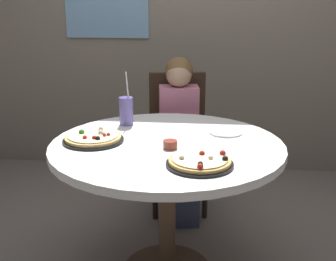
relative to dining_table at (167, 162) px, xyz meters
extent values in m
cylinder|color=white|center=(0.00, 0.00, 0.08)|extent=(1.18, 1.18, 0.04)
cylinder|color=#4C3826|center=(0.00, 0.00, -0.28)|extent=(0.09, 0.09, 0.69)
cube|color=#382619|center=(0.00, 0.78, -0.22)|extent=(0.46, 0.46, 0.04)
cube|color=#382619|center=(-0.03, 0.96, 0.04)|extent=(0.40, 0.10, 0.52)
cylinder|color=#382619|center=(-0.14, 0.59, -0.44)|extent=(0.04, 0.04, 0.41)
cylinder|color=#382619|center=(0.19, 0.64, -0.44)|extent=(0.04, 0.04, 0.41)
cylinder|color=#382619|center=(-0.19, 0.93, -0.44)|extent=(0.04, 0.04, 0.41)
cylinder|color=#382619|center=(0.14, 0.98, -0.44)|extent=(0.04, 0.04, 0.41)
cube|color=#3F4766|center=(0.02, 0.62, -0.42)|extent=(0.28, 0.35, 0.45)
cube|color=#CC728C|center=(0.00, 0.76, 0.02)|extent=(0.28, 0.20, 0.44)
sphere|color=tan|center=(0.00, 0.76, 0.32)|extent=(0.17, 0.17, 0.17)
sphere|color=brown|center=(0.00, 0.78, 0.34)|extent=(0.18, 0.18, 0.18)
cylinder|color=black|center=(0.17, -0.29, 0.11)|extent=(0.30, 0.30, 0.01)
cylinder|color=tan|center=(0.17, -0.29, 0.12)|extent=(0.27, 0.27, 0.02)
cylinder|color=beige|center=(0.17, -0.29, 0.13)|extent=(0.24, 0.24, 0.01)
sphere|color=black|center=(0.28, -0.30, 0.14)|extent=(0.03, 0.03, 0.03)
sphere|color=#B2231E|center=(0.27, -0.24, 0.14)|extent=(0.03, 0.03, 0.03)
sphere|color=beige|center=(0.22, -0.30, 0.14)|extent=(0.02, 0.02, 0.02)
sphere|color=#B2231E|center=(0.18, -0.41, 0.14)|extent=(0.03, 0.03, 0.03)
sphere|color=black|center=(0.18, -0.37, 0.14)|extent=(0.02, 0.02, 0.02)
sphere|color=beige|center=(0.10, -0.31, 0.14)|extent=(0.02, 0.02, 0.02)
sphere|color=#B2231E|center=(0.18, -0.25, 0.14)|extent=(0.03, 0.03, 0.03)
cylinder|color=black|center=(-0.38, -0.02, 0.11)|extent=(0.31, 0.31, 0.01)
cylinder|color=#D8B266|center=(-0.38, -0.02, 0.12)|extent=(0.29, 0.29, 0.02)
cylinder|color=beige|center=(-0.38, -0.02, 0.13)|extent=(0.25, 0.25, 0.01)
sphere|color=#B2231E|center=(-0.35, -0.07, 0.14)|extent=(0.02, 0.02, 0.02)
sphere|color=#387F33|center=(-0.44, 0.01, 0.14)|extent=(0.03, 0.03, 0.03)
sphere|color=beige|center=(-0.32, 0.00, 0.14)|extent=(0.02, 0.02, 0.02)
sphere|color=black|center=(-0.33, -0.08, 0.14)|extent=(0.02, 0.02, 0.02)
sphere|color=#B2231E|center=(-0.40, -0.07, 0.14)|extent=(0.02, 0.02, 0.02)
sphere|color=#B2231E|center=(-0.30, -0.01, 0.14)|extent=(0.02, 0.02, 0.02)
sphere|color=beige|center=(-0.34, 0.01, 0.14)|extent=(0.03, 0.03, 0.03)
sphere|color=beige|center=(-0.36, 0.08, 0.14)|extent=(0.03, 0.03, 0.03)
sphere|color=#B2231E|center=(-0.31, -0.02, 0.14)|extent=(0.02, 0.02, 0.02)
cylinder|color=#6659A5|center=(-0.27, 0.31, 0.18)|extent=(0.08, 0.08, 0.16)
cylinder|color=white|center=(-0.26, 0.31, 0.30)|extent=(0.02, 0.03, 0.22)
cylinder|color=brown|center=(0.02, -0.08, 0.12)|extent=(0.07, 0.07, 0.04)
cylinder|color=white|center=(0.30, 0.20, 0.11)|extent=(0.18, 0.18, 0.01)
camera|label=1|loc=(0.21, -2.06, 0.80)|focal=46.38mm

